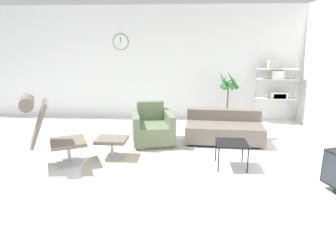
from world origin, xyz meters
TOP-DOWN VIEW (x-y plane):
  - ground_plane at (0.00, 0.00)m, footprint 12.00×12.00m
  - wall_back at (-0.00, 3.16)m, footprint 12.00×0.09m
  - round_rug at (-0.23, -0.05)m, footprint 2.10×2.10m
  - lounge_chair at (-1.80, -0.17)m, footprint 1.05×0.88m
  - ottoman at (-0.89, 0.27)m, footprint 0.52×0.44m
  - armchair_red at (-0.30, 1.13)m, footprint 0.96×1.06m
  - couch_low at (1.13, 1.27)m, footprint 1.55×0.95m
  - side_table at (1.09, -0.03)m, footprint 0.48×0.48m
  - potted_plant at (1.35, 2.60)m, footprint 0.51×0.51m
  - shelf_unit at (2.54, 2.86)m, footprint 0.97×0.28m

SIDE VIEW (x-z plane):
  - ground_plane at x=0.00m, z-range 0.00..0.00m
  - round_rug at x=-0.23m, z-range 0.00..0.01m
  - couch_low at x=1.13m, z-range -0.07..0.52m
  - ottoman at x=-0.89m, z-range 0.09..0.43m
  - armchair_red at x=-0.30m, z-range -0.10..0.67m
  - side_table at x=1.09m, z-range 0.17..0.58m
  - potted_plant at x=1.35m, z-range -0.13..1.16m
  - lounge_chair at x=-1.80m, z-range 0.10..1.25m
  - shelf_unit at x=2.54m, z-range 0.17..1.80m
  - wall_back at x=0.00m, z-range 0.00..2.80m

